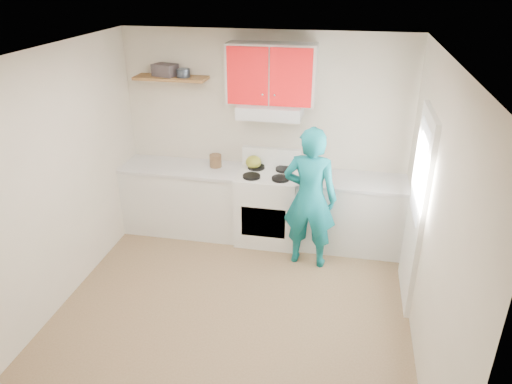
% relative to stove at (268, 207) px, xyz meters
% --- Properties ---
extents(floor, '(3.80, 3.80, 0.00)m').
position_rel_stove_xyz_m(floor, '(-0.10, -1.57, -0.46)').
color(floor, brown).
rests_on(floor, ground).
extents(ceiling, '(3.60, 3.80, 0.04)m').
position_rel_stove_xyz_m(ceiling, '(-0.10, -1.57, 2.14)').
color(ceiling, white).
rests_on(ceiling, floor).
extents(back_wall, '(3.60, 0.04, 2.60)m').
position_rel_stove_xyz_m(back_wall, '(-0.10, 0.32, 0.84)').
color(back_wall, beige).
rests_on(back_wall, floor).
extents(front_wall, '(3.60, 0.04, 2.60)m').
position_rel_stove_xyz_m(front_wall, '(-0.10, -3.47, 0.84)').
color(front_wall, beige).
rests_on(front_wall, floor).
extents(left_wall, '(0.04, 3.80, 2.60)m').
position_rel_stove_xyz_m(left_wall, '(-1.90, -1.57, 0.84)').
color(left_wall, beige).
rests_on(left_wall, floor).
extents(right_wall, '(0.04, 3.80, 2.60)m').
position_rel_stove_xyz_m(right_wall, '(1.70, -1.57, 0.84)').
color(right_wall, beige).
rests_on(right_wall, floor).
extents(door, '(0.05, 0.85, 2.05)m').
position_rel_stove_xyz_m(door, '(1.68, -0.88, 0.56)').
color(door, white).
rests_on(door, floor).
extents(door_glass, '(0.01, 0.55, 0.95)m').
position_rel_stove_xyz_m(door_glass, '(1.65, -0.88, 0.99)').
color(door_glass, white).
rests_on(door_glass, door).
extents(counter_left, '(1.52, 0.60, 0.90)m').
position_rel_stove_xyz_m(counter_left, '(-1.14, 0.02, -0.01)').
color(counter_left, silver).
rests_on(counter_left, floor).
extents(counter_right, '(1.32, 0.60, 0.90)m').
position_rel_stove_xyz_m(counter_right, '(1.04, 0.02, -0.01)').
color(counter_right, silver).
rests_on(counter_right, floor).
extents(stove, '(0.76, 0.65, 0.92)m').
position_rel_stove_xyz_m(stove, '(0.00, 0.00, 0.00)').
color(stove, white).
rests_on(stove, floor).
extents(range_hood, '(0.76, 0.44, 0.15)m').
position_rel_stove_xyz_m(range_hood, '(0.00, 0.10, 1.24)').
color(range_hood, silver).
rests_on(range_hood, back_wall).
extents(upper_cabinets, '(1.02, 0.33, 0.70)m').
position_rel_stove_xyz_m(upper_cabinets, '(0.00, 0.16, 1.66)').
color(upper_cabinets, red).
rests_on(upper_cabinets, back_wall).
extents(shelf, '(0.90, 0.30, 0.04)m').
position_rel_stove_xyz_m(shelf, '(-1.25, 0.18, 1.56)').
color(shelf, brown).
rests_on(shelf, back_wall).
extents(books, '(0.32, 0.27, 0.14)m').
position_rel_stove_xyz_m(books, '(-1.33, 0.20, 1.65)').
color(books, '#453D41').
rests_on(books, shelf).
extents(tin, '(0.18, 0.18, 0.10)m').
position_rel_stove_xyz_m(tin, '(-1.09, 0.17, 1.63)').
color(tin, '#333D4C').
rests_on(tin, shelf).
extents(kettle, '(0.24, 0.24, 0.17)m').
position_rel_stove_xyz_m(kettle, '(-0.22, 0.14, 0.54)').
color(kettle, olive).
rests_on(kettle, stove).
extents(crock, '(0.20, 0.20, 0.18)m').
position_rel_stove_xyz_m(crock, '(-0.70, 0.10, 0.53)').
color(crock, brown).
rests_on(crock, counter_left).
extents(cutting_board, '(0.29, 0.23, 0.02)m').
position_rel_stove_xyz_m(cutting_board, '(0.95, -0.01, 0.45)').
color(cutting_board, olive).
rests_on(cutting_board, counter_right).
extents(silicone_mat, '(0.27, 0.23, 0.01)m').
position_rel_stove_xyz_m(silicone_mat, '(1.39, -0.03, 0.44)').
color(silicone_mat, red).
rests_on(silicone_mat, counter_right).
extents(person, '(0.66, 0.47, 1.71)m').
position_rel_stove_xyz_m(person, '(0.57, -0.46, 0.39)').
color(person, '#0D6F7A').
rests_on(person, floor).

